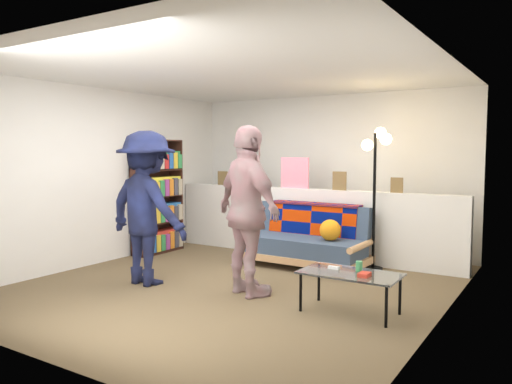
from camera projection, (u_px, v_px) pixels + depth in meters
ground at (238, 285)px, 5.77m from camera, size 5.00×5.00×0.00m
room_shell at (259, 140)px, 6.03m from camera, size 4.60×5.05×2.45m
half_wall_ledge at (307, 223)px, 7.25m from camera, size 4.45×0.15×1.00m
ledge_decor at (293, 176)px, 7.29m from camera, size 2.97×0.02×0.45m
futon_sofa at (306, 241)px, 6.70m from camera, size 1.73×0.86×0.74m
bookshelf at (157, 200)px, 7.56m from camera, size 0.29×0.86×1.71m
coffee_table at (351, 275)px, 4.74m from camera, size 0.93×0.52×0.49m
floor_lamp at (376, 169)px, 6.41m from camera, size 0.42×0.33×1.85m
person_left at (147, 208)px, 5.76m from camera, size 1.19×0.74×1.77m
person_right at (248, 211)px, 5.29m from camera, size 1.15×0.86×1.82m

